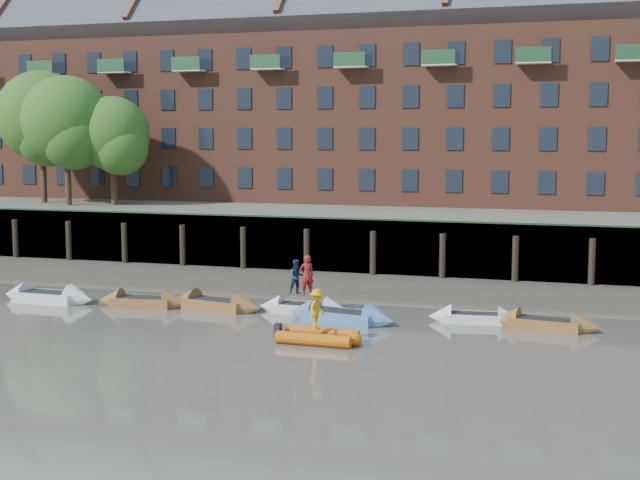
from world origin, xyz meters
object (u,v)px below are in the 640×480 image
at_px(rowboat_5, 474,318).
at_px(person_rower_a, 307,275).
at_px(rowboat_2, 216,304).
at_px(rib_tender, 321,337).
at_px(rowboat_1, 143,302).
at_px(rowboat_6, 545,324).
at_px(person_rower_b, 297,277).
at_px(rowboat_0, 48,297).
at_px(rowboat_3, 303,308).
at_px(rowboat_4, 340,316).
at_px(person_rib_crew, 317,309).

relative_size(rowboat_5, person_rower_a, 2.22).
bearing_deg(rowboat_2, rib_tender, -26.37).
bearing_deg(rowboat_1, rib_tender, -29.60).
distance_m(rowboat_6, person_rower_b, 11.18).
xyz_separation_m(rowboat_0, rowboat_6, (23.41, 0.97, -0.02)).
distance_m(rowboat_0, rowboat_3, 12.73).
bearing_deg(rowboat_4, rowboat_6, 17.15).
relative_size(rowboat_5, person_rib_crew, 2.54).
relative_size(rowboat_1, rowboat_4, 0.89).
bearing_deg(person_rib_crew, person_rower_b, 32.75).
xyz_separation_m(rowboat_0, rowboat_3, (12.68, 1.20, -0.04)).
height_order(rowboat_1, rib_tender, rowboat_1).
xyz_separation_m(rowboat_5, rowboat_6, (3.01, -0.48, 0.03)).
height_order(rowboat_5, rowboat_6, rowboat_6).
relative_size(rowboat_4, rowboat_5, 1.26).
height_order(rowboat_4, person_rower_b, person_rower_b).
bearing_deg(person_rower_b, person_rib_crew, -101.06).
bearing_deg(person_rower_b, rowboat_6, -38.96).
distance_m(rowboat_3, person_rower_a, 1.54).
bearing_deg(rib_tender, rowboat_3, 116.88).
bearing_deg(rowboat_2, person_rower_a, 16.29).
relative_size(rowboat_4, rib_tender, 1.56).
bearing_deg(rowboat_5, rowboat_2, 176.53).
xyz_separation_m(rowboat_4, person_rower_a, (-2.01, 1.44, 1.49)).
bearing_deg(person_rower_a, rowboat_2, -29.90).
bearing_deg(person_rower_a, person_rib_crew, 76.29).
distance_m(rowboat_1, rib_tender, 11.20).
bearing_deg(rowboat_5, rowboat_4, -169.84).
height_order(rowboat_2, rowboat_3, rowboat_2).
relative_size(rowboat_2, rowboat_6, 1.07).
bearing_deg(person_rower_a, rib_tender, 77.81).
xyz_separation_m(rowboat_0, rowboat_1, (4.98, 0.35, -0.02)).
bearing_deg(rowboat_6, rib_tender, -140.08).
xyz_separation_m(rowboat_5, person_rib_crew, (-5.36, -5.69, 1.13)).
relative_size(rowboat_3, person_rower_a, 2.31).
xyz_separation_m(rowboat_6, person_rower_a, (-10.57, 0.23, 1.51)).
distance_m(rowboat_2, rowboat_3, 4.14).
distance_m(rowboat_1, rowboat_4, 9.89).
xyz_separation_m(rowboat_1, rowboat_2, (3.58, 0.41, 0.01)).
bearing_deg(rowboat_6, person_rower_b, -174.23).
bearing_deg(rowboat_5, person_rower_a, 175.10).
height_order(rowboat_3, rowboat_4, rowboat_4).
relative_size(rowboat_4, person_rib_crew, 3.21).
height_order(rowboat_4, person_rib_crew, person_rib_crew).
relative_size(rowboat_3, rowboat_6, 0.92).
bearing_deg(rowboat_1, rowboat_4, -9.02).
bearing_deg(rowboat_1, person_rower_a, 0.58).
height_order(rowboat_4, rowboat_6, rowboat_4).
bearing_deg(rowboat_3, rowboat_5, 0.50).
height_order(rowboat_2, rowboat_6, rowboat_2).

